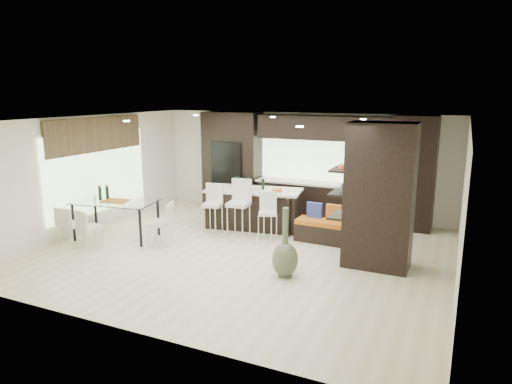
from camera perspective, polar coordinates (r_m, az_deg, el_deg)
The scene contains 22 objects.
ground at distance 9.46m, azimuth -1.52°, elevation -7.53°, with size 8.00×8.00×0.00m, color beige.
back_wall at distance 12.28m, azimuth 5.64°, elevation 3.55°, with size 8.00×0.02×2.70m, color white.
left_wall at distance 11.40m, azimuth -19.95°, elevation 2.18°, with size 0.02×7.00×2.70m, color white.
right_wall at distance 8.20m, azimuth 24.43°, elevation -1.93°, with size 0.02×7.00×2.70m, color white.
ceiling at distance 8.91m, azimuth -1.62°, elevation 9.02°, with size 8.00×7.00×0.02m, color white.
window_left at distance 11.51m, azimuth -19.12°, elevation 2.34°, with size 0.04×3.20×1.90m, color #B2D199.
window_back at distance 12.03m, azimuth 8.31°, elevation 4.26°, with size 3.40×0.04×1.20m, color #B2D199.
stone_accent at distance 11.38m, azimuth -19.33°, elevation 6.79°, with size 0.08×3.00×0.80m, color brown.
ceiling_spots at distance 9.14m, azimuth -0.92°, elevation 8.98°, with size 4.00×3.00×0.02m, color white.
back_cabinetry at distance 11.82m, azimuth 7.41°, elevation 3.16°, with size 6.80×0.68×2.70m, color black.
refrigerator at distance 12.74m, azimuth -3.07°, elevation 2.09°, with size 0.90×0.68×1.90m, color black.
partition_column at distance 8.69m, azimuth 15.22°, elevation -0.49°, with size 1.20×0.80×2.70m, color black.
kitchen_island at distance 11.03m, azimuth -0.27°, elevation -2.06°, with size 2.26×0.97×0.94m, color black.
stool_left at distance 10.67m, azimuth -5.45°, elevation -2.67°, with size 0.41×0.41×0.92m, color silver.
stool_mid at distance 10.31m, azimuth -2.18°, elevation -2.78°, with size 0.47×0.47×1.05m, color silver.
stool_right at distance 10.09m, azimuth 1.47°, elevation -3.69°, with size 0.38×0.38×0.86m, color silver.
bench at distance 10.12m, azimuth 8.57°, elevation -4.88°, with size 1.26×0.49×0.49m, color black.
floor_vase at distance 8.07m, azimuth 3.68°, elevation -6.34°, with size 0.46×0.46×1.27m, color #47553C, non-canonical shape.
dining_table at distance 10.70m, azimuth -17.02°, elevation -3.32°, with size 1.78×1.00×0.86m, color white.
chair_near at distance 10.16m, azimuth -19.95°, elevation -4.58°, with size 0.42×0.42×0.78m, color silver.
chair_far at distance 10.54m, azimuth -22.14°, elevation -4.11°, with size 0.43×0.43×0.79m, color silver.
chair_end at distance 9.96m, azimuth -11.81°, elevation -4.17°, with size 0.46×0.46×0.86m, color silver.
Camera 1 is at (3.92, -7.99, 3.22)m, focal length 32.00 mm.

